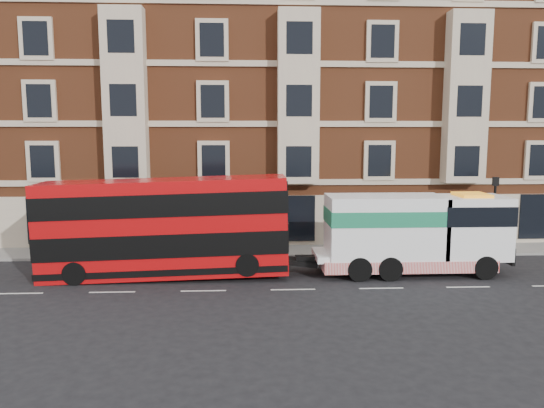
{
  "coord_description": "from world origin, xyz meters",
  "views": [
    {
      "loc": [
        -2.06,
        -22.92,
        6.96
      ],
      "look_at": [
        -0.75,
        4.0,
        3.34
      ],
      "focal_mm": 35.0,
      "sensor_mm": 36.0,
      "label": 1
    }
  ],
  "objects": [
    {
      "name": "pedestrian",
      "position": [
        -8.05,
        6.68,
        1.05
      ],
      "size": [
        0.74,
        0.58,
        1.81
      ],
      "primitive_type": "imported",
      "rotation": [
        0.0,
        0.0,
        -0.25
      ],
      "color": "#17262F",
      "rests_on": "sidewalk"
    },
    {
      "name": "victorian_terrace",
      "position": [
        0.5,
        15.0,
        10.07
      ],
      "size": [
        45.0,
        12.0,
        20.4
      ],
      "color": "brown",
      "rests_on": "ground"
    },
    {
      "name": "lamp_post_east",
      "position": [
        12.0,
        6.2,
        2.68
      ],
      "size": [
        0.35,
        0.15,
        4.35
      ],
      "color": "black",
      "rests_on": "sidewalk"
    },
    {
      "name": "sidewalk",
      "position": [
        0.0,
        7.5,
        0.07
      ],
      "size": [
        90.0,
        3.0,
        0.15
      ],
      "primitive_type": "cube",
      "color": "slate",
      "rests_on": "ground"
    },
    {
      "name": "double_decker_bus",
      "position": [
        -6.02,
        2.43,
        2.52
      ],
      "size": [
        11.77,
        2.7,
        4.77
      ],
      "color": "#BB0A0D",
      "rests_on": "ground"
    },
    {
      "name": "tow_truck",
      "position": [
        6.04,
        2.43,
        2.08
      ],
      "size": [
        9.43,
        2.79,
        3.93
      ],
      "color": "white",
      "rests_on": "ground"
    },
    {
      "name": "lamp_post_west",
      "position": [
        -6.0,
        6.2,
        2.68
      ],
      "size": [
        0.35,
        0.15,
        4.35
      ],
      "color": "black",
      "rests_on": "sidewalk"
    },
    {
      "name": "ground",
      "position": [
        0.0,
        0.0,
        0.0
      ],
      "size": [
        120.0,
        120.0,
        0.0
      ],
      "primitive_type": "plane",
      "color": "black",
      "rests_on": "ground"
    }
  ]
}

